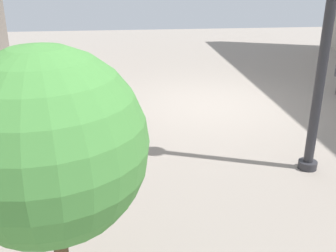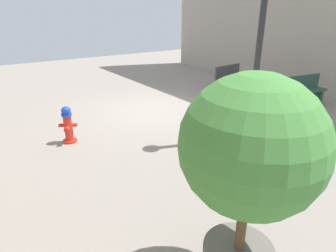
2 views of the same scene
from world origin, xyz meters
name	(u,v)px [view 2 (image 2 of 2)]	position (x,y,z in m)	size (l,w,h in m)	color
ground_plane	(154,110)	(0.00, 0.00, 0.00)	(23.40, 23.40, 0.00)	gray
fire_hydrant	(68,125)	(2.86, 0.82, 0.44)	(0.40, 0.38, 0.87)	red
bench_near	(229,78)	(-3.73, -0.38, 0.48)	(1.44, 0.55, 0.95)	#4C4C51
bench_far	(302,90)	(-4.25, 2.32, 0.50)	(1.72, 0.71, 0.95)	#33594C
planter_tree	(250,159)	(2.45, 5.61, 1.55)	(1.39, 1.39, 2.39)	slate
street_lamp	(263,14)	(-0.78, 3.09, 2.82)	(0.36, 0.36, 4.61)	#2D2D33
trash_bin	(257,95)	(-2.72, 1.74, 0.44)	(0.58, 0.58, 0.87)	#38383D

